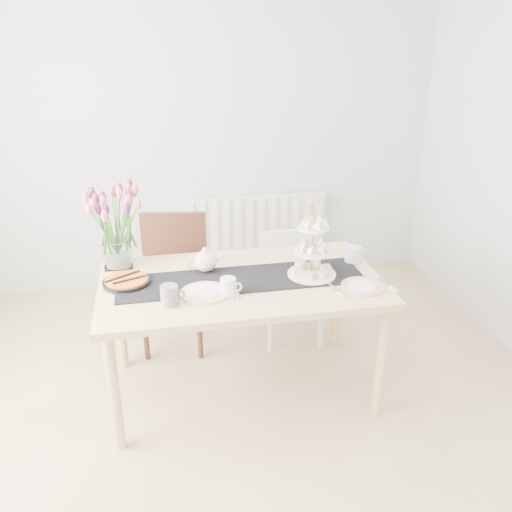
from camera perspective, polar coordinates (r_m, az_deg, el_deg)
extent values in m
plane|color=tan|center=(3.01, -1.38, -20.91)|extent=(4.50, 4.50, 0.00)
plane|color=silver|center=(4.46, -6.59, 12.90)|extent=(4.00, 0.00, 4.00)
cube|color=white|center=(4.70, 0.04, 2.82)|extent=(1.20, 0.08, 0.60)
cube|color=tan|center=(3.10, -1.57, -2.86)|extent=(1.60, 0.90, 0.04)
cylinder|color=tan|center=(2.96, -14.69, -13.76)|extent=(0.06, 0.06, 0.71)
cylinder|color=tan|center=(3.17, 13.07, -10.76)|extent=(0.06, 0.06, 0.71)
cylinder|color=tan|center=(3.59, -14.17, -6.50)|extent=(0.06, 0.06, 0.71)
cylinder|color=tan|center=(3.77, 8.55, -4.49)|extent=(0.06, 0.06, 0.71)
cube|color=#3D1E16|center=(3.72, -8.71, -3.07)|extent=(0.52, 0.52, 0.04)
cube|color=#3D1E16|center=(3.81, -8.60, 1.47)|extent=(0.45, 0.11, 0.43)
cylinder|color=#3D1E16|center=(3.70, -11.57, -7.67)|extent=(0.04, 0.04, 0.44)
cylinder|color=#3D1E16|center=(3.66, -5.95, -7.69)|extent=(0.04, 0.04, 0.44)
cylinder|color=#3D1E16|center=(4.01, -10.80, -5.03)|extent=(0.04, 0.04, 0.44)
cylinder|color=#3D1E16|center=(3.97, -5.64, -5.00)|extent=(0.04, 0.04, 0.44)
cube|color=silver|center=(3.82, 3.65, -3.45)|extent=(0.38, 0.38, 0.04)
cube|color=silver|center=(3.88, 3.12, 0.25)|extent=(0.37, 0.04, 0.36)
cylinder|color=silver|center=(3.73, 1.54, -7.66)|extent=(0.04, 0.04, 0.36)
cylinder|color=silver|center=(3.81, 6.88, -7.09)|extent=(0.04, 0.04, 0.36)
cylinder|color=silver|center=(4.03, 0.46, -5.07)|extent=(0.04, 0.04, 0.36)
cylinder|color=silver|center=(4.11, 5.40, -4.60)|extent=(0.04, 0.04, 0.36)
cube|color=black|center=(3.09, -1.57, -2.46)|extent=(1.40, 0.35, 0.01)
cube|color=silver|center=(3.35, -14.31, 0.32)|extent=(0.16, 0.16, 0.16)
cylinder|color=gold|center=(3.07, 6.02, 1.33)|extent=(0.01, 0.01, 0.41)
cylinder|color=white|center=(3.15, 5.87, -1.89)|extent=(0.28, 0.28, 0.01)
cylinder|color=white|center=(3.09, 5.98, 0.53)|extent=(0.22, 0.22, 0.01)
cylinder|color=white|center=(3.04, 6.09, 2.96)|extent=(0.18, 0.18, 0.01)
cylinder|color=silver|center=(3.35, 10.17, 0.14)|extent=(0.11, 0.11, 0.10)
cylinder|color=black|center=(3.13, -13.45, -2.69)|extent=(0.27, 0.27, 0.02)
cylinder|color=orange|center=(3.12, -13.48, -2.42)|extent=(0.24, 0.24, 0.01)
cylinder|color=slate|center=(2.84, -9.10, -4.13)|extent=(0.10, 0.10, 0.11)
cylinder|color=white|center=(2.91, -2.97, -3.27)|extent=(0.10, 0.10, 0.10)
cylinder|color=white|center=(2.95, -5.43, -3.88)|extent=(0.31, 0.31, 0.01)
cylinder|color=white|center=(3.06, 11.16, -3.18)|extent=(0.30, 0.30, 0.01)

